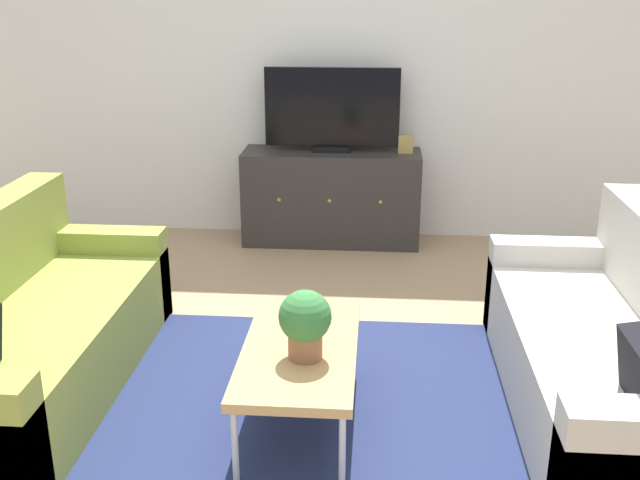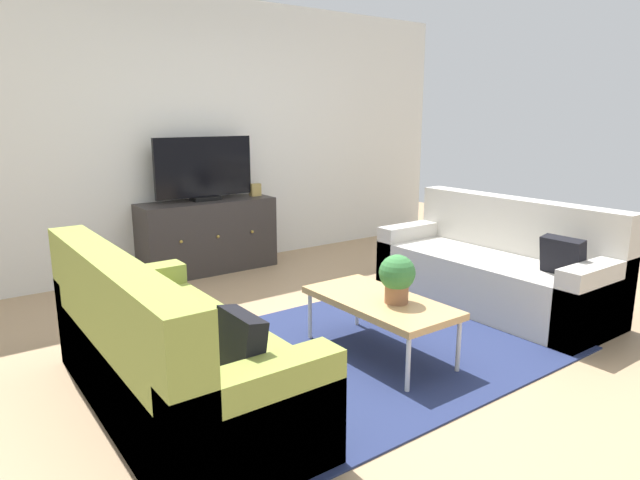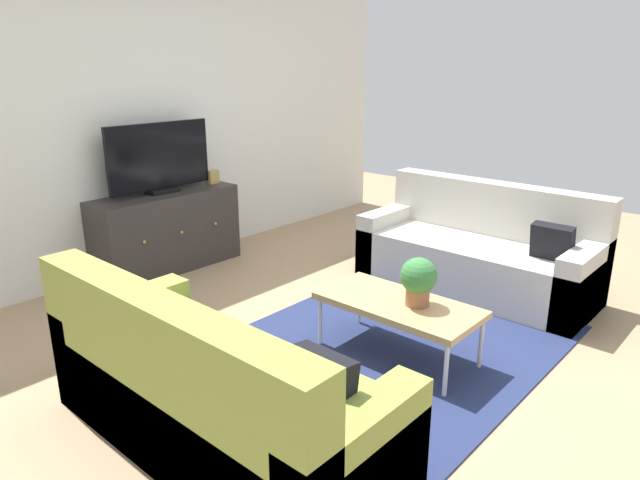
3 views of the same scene
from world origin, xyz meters
name	(u,v)px [view 3 (image 3 of 3)]	position (x,y,z in m)	size (l,w,h in m)	color
ground_plane	(367,342)	(0.00, 0.00, 0.00)	(10.00, 10.00, 0.00)	tan
wall_back	(145,119)	(0.00, 2.55, 1.35)	(6.40, 0.12, 2.70)	silver
area_rug	(385,348)	(0.00, -0.15, 0.01)	(2.50, 1.90, 0.01)	navy
couch_left_side	(207,398)	(-1.44, -0.10, 0.29)	(0.80, 1.91, 0.88)	olive
couch_right_side	(480,255)	(1.44, -0.10, 0.29)	(0.80, 1.91, 0.88)	beige
coffee_table	(398,306)	(-0.03, -0.27, 0.36)	(0.51, 1.04, 0.39)	tan
potted_plant	(418,279)	(0.00, -0.38, 0.56)	(0.23, 0.23, 0.31)	#936042
tv_console	(167,231)	(-0.05, 2.27, 0.36)	(1.35, 0.47, 0.72)	#332D2B
flat_screen_tv	(160,158)	(-0.05, 2.29, 1.03)	(1.01, 0.16, 0.63)	black
mantel_clock	(213,177)	(0.50, 2.27, 0.79)	(0.11, 0.07, 0.13)	tan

